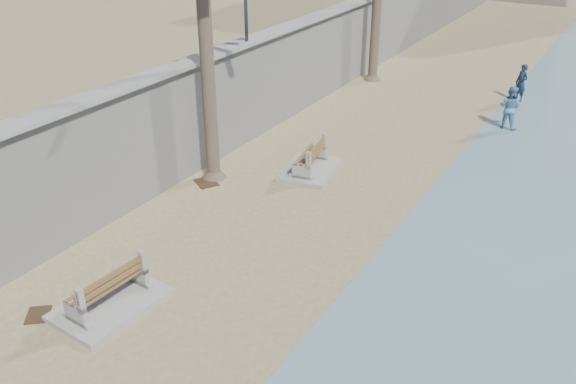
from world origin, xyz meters
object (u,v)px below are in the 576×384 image
at_px(person_a, 522,80).
at_px(person_b, 510,105).
at_px(bench_far, 310,160).
at_px(bench_near, 108,291).

distance_m(person_a, person_b, 3.60).
distance_m(bench_far, person_a, 11.73).
distance_m(bench_far, person_b, 8.67).
height_order(bench_near, person_b, person_b).
distance_m(bench_near, person_a, 20.00).
bearing_deg(bench_far, bench_near, -92.62).
relative_size(bench_far, person_a, 1.36).
bearing_deg(person_a, bench_far, -75.61).
bearing_deg(bench_near, person_b, 72.32).
xyz_separation_m(bench_near, bench_far, (0.39, 8.54, -0.02)).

